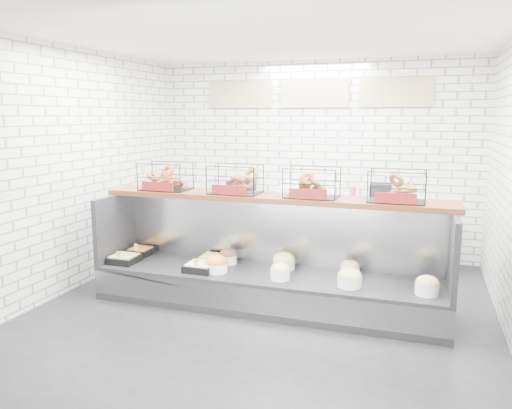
% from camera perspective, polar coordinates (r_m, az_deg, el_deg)
% --- Properties ---
extents(ground, '(5.50, 5.50, 0.00)m').
position_cam_1_polar(ground, '(5.62, 0.26, -12.55)').
color(ground, black).
rests_on(ground, ground).
extents(room_shell, '(5.02, 5.51, 3.01)m').
position_cam_1_polar(room_shell, '(5.76, 2.18, 9.03)').
color(room_shell, silver).
rests_on(room_shell, ground).
extents(display_case, '(4.00, 0.90, 1.20)m').
position_cam_1_polar(display_case, '(5.82, 1.30, -8.34)').
color(display_case, black).
rests_on(display_case, ground).
extents(bagel_shelf, '(4.10, 0.50, 0.40)m').
position_cam_1_polar(bagel_shelf, '(5.74, 1.90, 2.19)').
color(bagel_shelf, '#451E0E').
rests_on(bagel_shelf, display_case).
extents(prep_counter, '(4.00, 0.60, 1.20)m').
position_cam_1_polar(prep_counter, '(7.72, 5.91, -2.62)').
color(prep_counter, '#93969B').
rests_on(prep_counter, ground).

